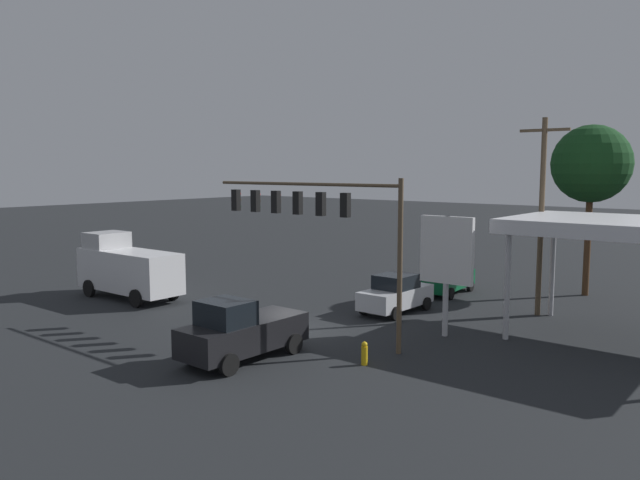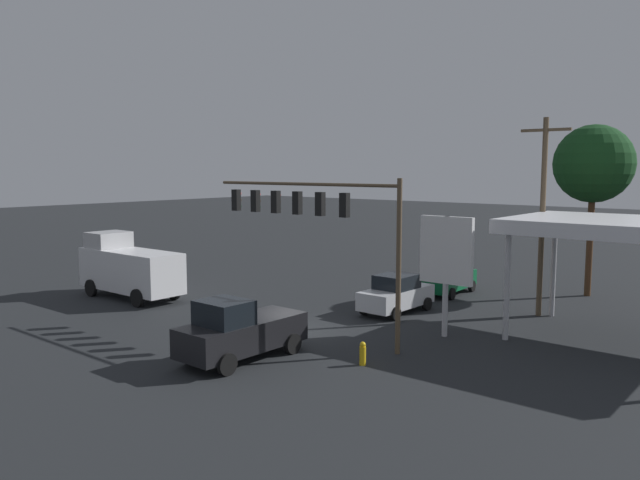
{
  "view_description": "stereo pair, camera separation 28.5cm",
  "coord_description": "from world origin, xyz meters",
  "px_view_note": "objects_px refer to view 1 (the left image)",
  "views": [
    {
      "loc": [
        -18.16,
        20.32,
        7.19
      ],
      "look_at": [
        0.0,
        -2.0,
        3.89
      ],
      "focal_mm": 35.0,
      "sensor_mm": 36.0,
      "label": 1
    },
    {
      "loc": [
        -18.38,
        20.14,
        7.19
      ],
      "look_at": [
        0.0,
        -2.0,
        3.89
      ],
      "focal_mm": 35.0,
      "sensor_mm": 36.0,
      "label": 2
    }
  ],
  "objects_px": {
    "traffic_signal_assembly": "(312,212)",
    "sedan_far": "(446,277)",
    "street_tree": "(591,164)",
    "pickup_parked": "(241,331)",
    "sedan_waiting": "(396,294)",
    "fire_hydrant": "(364,353)",
    "price_sign": "(447,254)",
    "delivery_truck": "(127,268)",
    "utility_pole": "(541,212)"
  },
  "relations": [
    {
      "from": "traffic_signal_assembly",
      "to": "sedan_far",
      "type": "relative_size",
      "value": 2.23
    },
    {
      "from": "traffic_signal_assembly",
      "to": "street_tree",
      "type": "xyz_separation_m",
      "value": [
        -6.69,
        -16.35,
        2.08
      ]
    },
    {
      "from": "pickup_parked",
      "to": "sedan_waiting",
      "type": "distance_m",
      "value": 10.38
    },
    {
      "from": "street_tree",
      "to": "traffic_signal_assembly",
      "type": "bearing_deg",
      "value": 67.73
    },
    {
      "from": "fire_hydrant",
      "to": "sedan_far",
      "type": "bearing_deg",
      "value": -73.98
    },
    {
      "from": "fire_hydrant",
      "to": "price_sign",
      "type": "bearing_deg",
      "value": -94.03
    },
    {
      "from": "delivery_truck",
      "to": "sedan_far",
      "type": "distance_m",
      "value": 18.05
    },
    {
      "from": "traffic_signal_assembly",
      "to": "delivery_truck",
      "type": "relative_size",
      "value": 1.47
    },
    {
      "from": "traffic_signal_assembly",
      "to": "fire_hydrant",
      "type": "relative_size",
      "value": 11.39
    },
    {
      "from": "street_tree",
      "to": "fire_hydrant",
      "type": "xyz_separation_m",
      "value": [
        2.45,
        18.39,
        -6.98
      ]
    },
    {
      "from": "price_sign",
      "to": "sedan_waiting",
      "type": "height_order",
      "value": "price_sign"
    },
    {
      "from": "sedan_far",
      "to": "street_tree",
      "type": "xyz_separation_m",
      "value": [
        -6.42,
        -4.57,
        6.47
      ]
    },
    {
      "from": "price_sign",
      "to": "pickup_parked",
      "type": "bearing_deg",
      "value": 61.22
    },
    {
      "from": "traffic_signal_assembly",
      "to": "utility_pole",
      "type": "relative_size",
      "value": 1.04
    },
    {
      "from": "price_sign",
      "to": "street_tree",
      "type": "relative_size",
      "value": 0.54
    },
    {
      "from": "sedan_waiting",
      "to": "sedan_far",
      "type": "bearing_deg",
      "value": -175.89
    },
    {
      "from": "pickup_parked",
      "to": "street_tree",
      "type": "height_order",
      "value": "street_tree"
    },
    {
      "from": "price_sign",
      "to": "traffic_signal_assembly",
      "type": "bearing_deg",
      "value": 36.66
    },
    {
      "from": "sedan_waiting",
      "to": "street_tree",
      "type": "relative_size",
      "value": 0.46
    },
    {
      "from": "street_tree",
      "to": "delivery_truck",
      "type": "bearing_deg",
      "value": 40.87
    },
    {
      "from": "utility_pole",
      "to": "pickup_parked",
      "type": "bearing_deg",
      "value": 67.01
    },
    {
      "from": "price_sign",
      "to": "delivery_truck",
      "type": "height_order",
      "value": "price_sign"
    },
    {
      "from": "sedan_waiting",
      "to": "sedan_far",
      "type": "relative_size",
      "value": 0.98
    },
    {
      "from": "utility_pole",
      "to": "fire_hydrant",
      "type": "bearing_deg",
      "value": 79.97
    },
    {
      "from": "sedan_waiting",
      "to": "fire_hydrant",
      "type": "height_order",
      "value": "sedan_waiting"
    },
    {
      "from": "traffic_signal_assembly",
      "to": "sedan_far",
      "type": "bearing_deg",
      "value": -91.31
    },
    {
      "from": "utility_pole",
      "to": "street_tree",
      "type": "distance_m",
      "value": 6.95
    },
    {
      "from": "traffic_signal_assembly",
      "to": "pickup_parked",
      "type": "bearing_deg",
      "value": 93.47
    },
    {
      "from": "sedan_waiting",
      "to": "traffic_signal_assembly",
      "type": "bearing_deg",
      "value": -4.61
    },
    {
      "from": "utility_pole",
      "to": "fire_hydrant",
      "type": "height_order",
      "value": "utility_pole"
    },
    {
      "from": "delivery_truck",
      "to": "sedan_waiting",
      "type": "height_order",
      "value": "delivery_truck"
    },
    {
      "from": "sedan_waiting",
      "to": "sedan_far",
      "type": "height_order",
      "value": "same"
    },
    {
      "from": "price_sign",
      "to": "fire_hydrant",
      "type": "distance_m",
      "value": 6.34
    },
    {
      "from": "pickup_parked",
      "to": "delivery_truck",
      "type": "bearing_deg",
      "value": -105.97
    },
    {
      "from": "traffic_signal_assembly",
      "to": "pickup_parked",
      "type": "relative_size",
      "value": 1.92
    },
    {
      "from": "sedan_far",
      "to": "delivery_truck",
      "type": "bearing_deg",
      "value": -50.43
    },
    {
      "from": "sedan_far",
      "to": "traffic_signal_assembly",
      "type": "bearing_deg",
      "value": -4.97
    },
    {
      "from": "traffic_signal_assembly",
      "to": "fire_hydrant",
      "type": "bearing_deg",
      "value": 154.22
    },
    {
      "from": "utility_pole",
      "to": "fire_hydrant",
      "type": "xyz_separation_m",
      "value": [
        2.1,
        11.85,
        -4.66
      ]
    },
    {
      "from": "price_sign",
      "to": "fire_hydrant",
      "type": "relative_size",
      "value": 5.89
    },
    {
      "from": "utility_pole",
      "to": "delivery_truck",
      "type": "bearing_deg",
      "value": 28.4
    },
    {
      "from": "price_sign",
      "to": "sedan_far",
      "type": "relative_size",
      "value": 1.15
    },
    {
      "from": "traffic_signal_assembly",
      "to": "price_sign",
      "type": "height_order",
      "value": "traffic_signal_assembly"
    },
    {
      "from": "street_tree",
      "to": "price_sign",
      "type": "bearing_deg",
      "value": 80.9
    },
    {
      "from": "delivery_truck",
      "to": "street_tree",
      "type": "relative_size",
      "value": 0.71
    },
    {
      "from": "pickup_parked",
      "to": "sedan_waiting",
      "type": "bearing_deg",
      "value": 178.84
    },
    {
      "from": "delivery_truck",
      "to": "fire_hydrant",
      "type": "relative_size",
      "value": 7.75
    },
    {
      "from": "traffic_signal_assembly",
      "to": "delivery_truck",
      "type": "xyz_separation_m",
      "value": [
        12.87,
        0.58,
        -3.65
      ]
    },
    {
      "from": "utility_pole",
      "to": "sedan_far",
      "type": "distance_m",
      "value": 7.6
    },
    {
      "from": "delivery_truck",
      "to": "sedan_waiting",
      "type": "distance_m",
      "value": 14.95
    }
  ]
}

